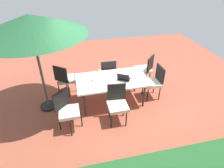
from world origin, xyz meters
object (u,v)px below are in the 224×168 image
object	(u,v)px
dining_table	(112,81)
chair_southeast	(65,78)
chair_south	(108,72)
chair_northeast	(67,109)
patio_umbrella	(30,25)
laptop	(124,78)
cup	(93,79)
chair_north	(117,102)
chair_southwest	(145,68)
chair_west	(154,81)

from	to	relation	value
dining_table	chair_southeast	world-z (taller)	chair_southeast
chair_south	chair_southeast	xyz separation A→B (m)	(1.27, 0.05, 0.00)
chair_northeast	patio_umbrella	bearing A→B (deg)	76.78
laptop	cup	size ratio (longest dim) A/B	4.49
chair_north	chair_northeast	xyz separation A→B (m)	(1.17, -0.03, 0.00)
cup	laptop	bearing A→B (deg)	169.49
chair_southwest	chair_southeast	world-z (taller)	same
dining_table	patio_umbrella	size ratio (longest dim) A/B	0.76
chair_southeast	laptop	size ratio (longest dim) A/B	2.44
patio_umbrella	chair_northeast	xyz separation A→B (m)	(-0.52, 0.88, -1.68)
chair_southwest	chair_northeast	size ratio (longest dim) A/B	1.00
chair_southwest	chair_south	distance (m)	1.19
dining_table	chair_southwest	xyz separation A→B (m)	(-1.23, -0.72, -0.15)
patio_umbrella	chair_northeast	world-z (taller)	patio_umbrella
patio_umbrella	chair_north	bearing A→B (deg)	151.82
chair_north	chair_southeast	xyz separation A→B (m)	(1.19, -1.41, 0.00)
chair_north	cup	xyz separation A→B (m)	(0.45, -0.77, 0.25)
chair_west	chair_southeast	size ratio (longest dim) A/B	1.00
chair_southwest	cup	bearing A→B (deg)	-24.37
chair_southwest	chair_northeast	distance (m)	2.82
chair_southwest	chair_southeast	size ratio (longest dim) A/B	1.00
chair_southeast	cup	xyz separation A→B (m)	(-0.74, 0.63, 0.25)
dining_table	cup	distance (m)	0.50
chair_north	laptop	world-z (taller)	chair_north
patio_umbrella	chair_southwest	bearing A→B (deg)	-169.68
chair_southwest	laptop	world-z (taller)	chair_southwest
chair_south	dining_table	bearing A→B (deg)	88.51
chair_northeast	laptop	world-z (taller)	chair_northeast
chair_northeast	chair_southeast	bearing A→B (deg)	46.82
chair_south	chair_northeast	xyz separation A→B (m)	(1.25, 1.43, 0.00)
chair_south	laptop	bearing A→B (deg)	108.61
chair_south	patio_umbrella	bearing A→B (deg)	19.03
patio_umbrella	chair_northeast	size ratio (longest dim) A/B	2.51
chair_northeast	chair_southwest	bearing A→B (deg)	-13.62
laptop	chair_southwest	bearing A→B (deg)	-106.83
chair_southeast	laptop	xyz separation A→B (m)	(-1.52, 0.78, 0.25)
dining_table	patio_umbrella	bearing A→B (deg)	-5.90
chair_southwest	chair_north	world-z (taller)	same
patio_umbrella	laptop	bearing A→B (deg)	172.15
patio_umbrella	chair_southeast	distance (m)	1.83
patio_umbrella	cup	size ratio (longest dim) A/B	27.47
chair_south	chair_north	size ratio (longest dim) A/B	1.00
patio_umbrella	chair_north	size ratio (longest dim) A/B	2.51
chair_south	chair_southeast	world-z (taller)	same
dining_table	chair_west	bearing A→B (deg)	178.90
chair_southwest	cup	xyz separation A→B (m)	(1.72, 0.67, 0.25)
chair_southeast	laptop	distance (m)	1.73
dining_table	chair_west	distance (m)	1.22
chair_west	cup	world-z (taller)	chair_west
chair_south	cup	xyz separation A→B (m)	(0.53, 0.68, 0.25)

